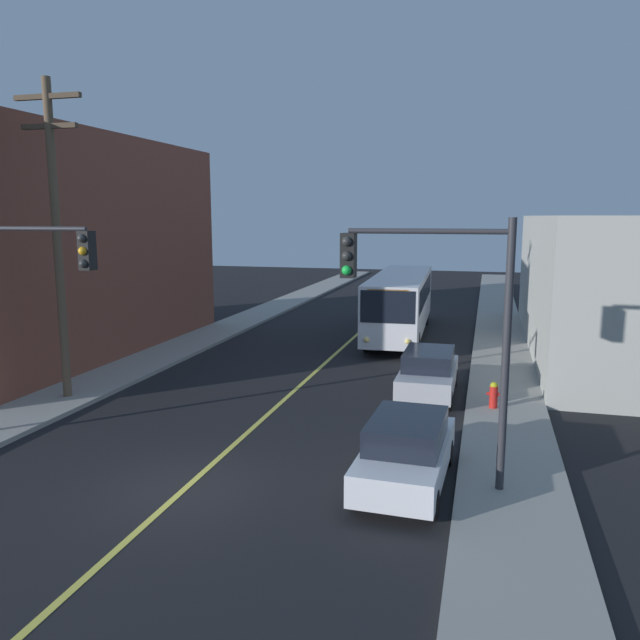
# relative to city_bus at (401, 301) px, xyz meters

# --- Properties ---
(ground_plane) EXTENTS (120.00, 120.00, 0.00)m
(ground_plane) POSITION_rel_city_bus_xyz_m (-2.20, -19.87, -1.82)
(ground_plane) COLOR black
(sidewalk_left) EXTENTS (2.50, 90.00, 0.15)m
(sidewalk_left) POSITION_rel_city_bus_xyz_m (-9.45, -9.87, -1.74)
(sidewalk_left) COLOR gray
(sidewalk_left) RESTS_ON ground
(sidewalk_right) EXTENTS (2.50, 90.00, 0.15)m
(sidewalk_right) POSITION_rel_city_bus_xyz_m (5.05, -9.87, -1.74)
(sidewalk_right) COLOR gray
(sidewalk_right) RESTS_ON ground
(lane_stripe_center) EXTENTS (0.16, 60.00, 0.01)m
(lane_stripe_center) POSITION_rel_city_bus_xyz_m (-2.20, -4.87, -1.81)
(lane_stripe_center) COLOR #D8CC4C
(lane_stripe_center) RESTS_ON ground
(building_left_brick) EXTENTS (10.00, 17.10, 9.58)m
(building_left_brick) POSITION_rel_city_bus_xyz_m (-15.69, -8.23, 2.97)
(building_left_brick) COLOR brown
(building_left_brick) RESTS_ON ground
(city_bus) EXTENTS (3.06, 12.24, 3.20)m
(city_bus) POSITION_rel_city_bus_xyz_m (0.00, 0.00, 0.00)
(city_bus) COLOR silver
(city_bus) RESTS_ON ground
(parked_car_white) EXTENTS (1.97, 4.46, 1.62)m
(parked_car_white) POSITION_rel_city_bus_xyz_m (2.66, -18.32, -0.98)
(parked_car_white) COLOR silver
(parked_car_white) RESTS_ON ground
(parked_car_silver) EXTENTS (1.83, 4.40, 1.62)m
(parked_car_silver) POSITION_rel_city_bus_xyz_m (2.47, -10.86, -0.98)
(parked_car_silver) COLOR #B7B7BC
(parked_car_silver) RESTS_ON ground
(utility_pole_near) EXTENTS (2.40, 0.28, 10.33)m
(utility_pole_near) POSITION_rel_city_bus_xyz_m (-9.30, -14.54, 4.00)
(utility_pole_near) COLOR brown
(utility_pole_near) RESTS_ON sidewalk_left
(traffic_signal_left_corner) EXTENTS (3.75, 0.48, 6.00)m
(traffic_signal_left_corner) POSITION_rel_city_bus_xyz_m (-7.61, -18.12, 2.49)
(traffic_signal_left_corner) COLOR #2D2D33
(traffic_signal_left_corner) RESTS_ON sidewalk_left
(traffic_signal_right_corner) EXTENTS (3.75, 0.48, 6.00)m
(traffic_signal_right_corner) POSITION_rel_city_bus_xyz_m (3.21, -18.30, 2.49)
(traffic_signal_right_corner) COLOR #2D2D33
(traffic_signal_right_corner) RESTS_ON sidewalk_right
(fire_hydrant) EXTENTS (0.44, 0.26, 0.84)m
(fire_hydrant) POSITION_rel_city_bus_xyz_m (4.65, -12.16, -1.23)
(fire_hydrant) COLOR red
(fire_hydrant) RESTS_ON sidewalk_right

